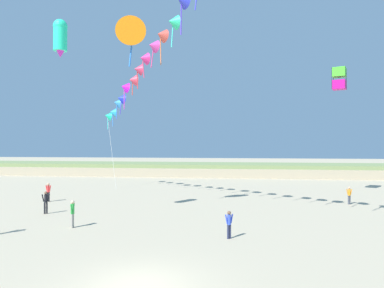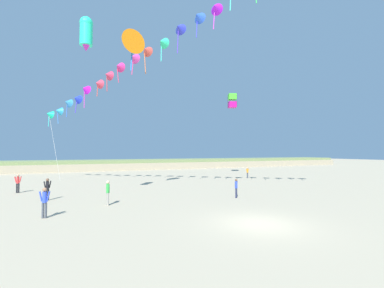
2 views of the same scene
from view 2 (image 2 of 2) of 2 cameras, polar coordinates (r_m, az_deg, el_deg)
name	(u,v)px [view 2 (image 2 of 2)]	position (r m, az deg, el deg)	size (l,w,h in m)	color
ground_plane	(260,224)	(14.28, 14.84, -16.84)	(240.00, 240.00, 0.00)	tan
dune_ridge	(121,164)	(57.90, -15.58, -4.40)	(120.00, 10.99, 1.98)	tan
person_near_left	(247,172)	(37.22, 12.22, -6.09)	(0.54, 0.23, 1.54)	#474C56
person_near_right	(47,188)	(22.88, -29.47, -8.43)	(0.55, 0.37, 1.70)	black
person_mid_center	(44,200)	(16.96, -29.95, -10.81)	(0.60, 0.24, 1.72)	#474C56
person_far_left	(236,187)	(21.36, 9.80, -9.36)	(0.48, 0.39, 1.55)	#282D4C
person_far_right	(18,182)	(28.37, -34.22, -7.00)	(0.60, 0.23, 1.71)	black
person_far_center	(108,191)	(19.12, -18.19, -9.89)	(0.24, 0.61, 1.73)	gray
kite_banner_string	(155,44)	(27.41, -8.28, 21.07)	(21.58, 29.97, 20.93)	#13D097
large_kite_low_lead	(232,101)	(41.82, 8.94, 9.45)	(1.63, 1.63, 2.17)	#C51082
large_kite_mid_trail	(132,43)	(25.59, -13.25, 21.03)	(2.40, 1.39, 3.75)	orange
large_kite_high_solo	(86,33)	(21.87, -22.45, 21.90)	(1.17, 1.17, 2.56)	#23F2AE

